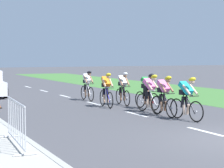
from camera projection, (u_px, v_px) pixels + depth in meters
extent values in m
cube|color=#3D7033|center=(171.00, 90.00, 26.45)|extent=(7.00, 60.00, 0.01)
cube|color=white|center=(205.00, 131.00, 11.68)|extent=(0.14, 1.60, 0.01)
cube|color=white|center=(136.00, 114.00, 15.24)|extent=(0.14, 1.60, 0.01)
cube|color=white|center=(94.00, 103.00, 18.79)|extent=(0.14, 1.60, 0.01)
cube|color=white|center=(65.00, 96.00, 22.35)|extent=(0.14, 1.60, 0.01)
cube|color=white|center=(44.00, 91.00, 25.90)|extent=(0.14, 1.60, 0.01)
cube|color=white|center=(28.00, 87.00, 29.45)|extent=(0.14, 1.60, 0.01)
torus|color=black|center=(196.00, 112.00, 13.36)|extent=(0.09, 0.73, 0.72)
cylinder|color=#99999E|center=(196.00, 112.00, 13.36)|extent=(0.06, 0.06, 0.06)
torus|color=black|center=(177.00, 108.00, 14.21)|extent=(0.09, 0.73, 0.72)
cylinder|color=#99999E|center=(177.00, 108.00, 14.21)|extent=(0.06, 0.06, 0.06)
cylinder|color=black|center=(187.00, 95.00, 13.71)|extent=(0.07, 0.55, 0.04)
cylinder|color=black|center=(191.00, 105.00, 13.58)|extent=(0.07, 0.48, 0.63)
cylinder|color=black|center=(183.00, 103.00, 13.90)|extent=(0.04, 0.04, 0.65)
cylinder|color=black|center=(194.00, 96.00, 13.41)|extent=(0.42, 0.06, 0.03)
cube|color=black|center=(183.00, 93.00, 13.88)|extent=(0.12, 0.23, 0.05)
cube|color=#19B2B7|center=(186.00, 88.00, 13.76)|extent=(0.32, 0.56, 0.46)
cube|color=black|center=(184.00, 92.00, 13.87)|extent=(0.29, 0.22, 0.18)
cylinder|color=black|center=(186.00, 102.00, 13.89)|extent=(0.13, 0.23, 0.40)
cylinder|color=beige|center=(188.00, 109.00, 13.84)|extent=(0.10, 0.16, 0.36)
cylinder|color=black|center=(183.00, 102.00, 13.80)|extent=(0.12, 0.18, 0.40)
cylinder|color=beige|center=(184.00, 110.00, 13.75)|extent=(0.10, 0.13, 0.36)
cylinder|color=beige|center=(194.00, 89.00, 13.66)|extent=(0.10, 0.41, 0.35)
cylinder|color=beige|center=(187.00, 90.00, 13.49)|extent=(0.10, 0.41, 0.35)
sphere|color=beige|center=(192.00, 81.00, 13.48)|extent=(0.19, 0.19, 0.19)
ellipsoid|color=yellow|center=(192.00, 80.00, 13.47)|extent=(0.25, 0.33, 0.24)
torus|color=black|center=(171.00, 108.00, 14.28)|extent=(0.05, 0.72, 0.72)
cylinder|color=#99999E|center=(171.00, 108.00, 14.28)|extent=(0.06, 0.06, 0.06)
torus|color=black|center=(156.00, 105.00, 15.17)|extent=(0.05, 0.72, 0.72)
cylinder|color=#99999E|center=(156.00, 105.00, 15.17)|extent=(0.06, 0.06, 0.06)
cylinder|color=black|center=(164.00, 92.00, 14.64)|extent=(0.04, 0.55, 0.04)
cylinder|color=black|center=(167.00, 102.00, 14.51)|extent=(0.04, 0.48, 0.63)
cylinder|color=black|center=(161.00, 100.00, 14.84)|extent=(0.04, 0.04, 0.65)
cylinder|color=black|center=(170.00, 94.00, 14.33)|extent=(0.42, 0.03, 0.03)
cube|color=black|center=(161.00, 91.00, 14.82)|extent=(0.10, 0.22, 0.05)
cube|color=pink|center=(163.00, 86.00, 14.69)|extent=(0.28, 0.55, 0.46)
cube|color=black|center=(162.00, 90.00, 14.81)|extent=(0.28, 0.20, 0.18)
cylinder|color=black|center=(164.00, 99.00, 14.83)|extent=(0.11, 0.22, 0.40)
cylinder|color=#9E7051|center=(165.00, 106.00, 14.77)|extent=(0.09, 0.15, 0.36)
cylinder|color=black|center=(160.00, 99.00, 14.75)|extent=(0.11, 0.17, 0.40)
cylinder|color=#9E7051|center=(161.00, 106.00, 14.69)|extent=(0.09, 0.12, 0.36)
cylinder|color=#9E7051|center=(170.00, 87.00, 14.58)|extent=(0.08, 0.40, 0.35)
cylinder|color=#9E7051|center=(163.00, 88.00, 14.43)|extent=(0.08, 0.40, 0.35)
sphere|color=#9E7051|center=(168.00, 80.00, 14.41)|extent=(0.19, 0.19, 0.19)
ellipsoid|color=yellow|center=(168.00, 78.00, 14.40)|extent=(0.23, 0.32, 0.24)
torus|color=black|center=(157.00, 105.00, 15.33)|extent=(0.12, 0.72, 0.72)
cylinder|color=#99999E|center=(157.00, 105.00, 15.33)|extent=(0.07, 0.07, 0.06)
torus|color=black|center=(142.00, 102.00, 16.17)|extent=(0.12, 0.72, 0.72)
cylinder|color=#99999E|center=(142.00, 102.00, 16.17)|extent=(0.07, 0.07, 0.06)
cylinder|color=white|center=(150.00, 90.00, 15.67)|extent=(0.09, 0.55, 0.04)
cylinder|color=white|center=(153.00, 99.00, 15.55)|extent=(0.09, 0.48, 0.63)
cylinder|color=white|center=(147.00, 97.00, 15.86)|extent=(0.04, 0.04, 0.65)
cylinder|color=black|center=(156.00, 91.00, 15.38)|extent=(0.42, 0.07, 0.03)
cube|color=black|center=(147.00, 89.00, 15.84)|extent=(0.12, 0.23, 0.05)
cube|color=pink|center=(149.00, 84.00, 15.72)|extent=(0.33, 0.57, 0.46)
cube|color=black|center=(147.00, 88.00, 15.83)|extent=(0.30, 0.23, 0.18)
cylinder|color=black|center=(150.00, 96.00, 15.86)|extent=(0.13, 0.23, 0.40)
cylinder|color=beige|center=(151.00, 103.00, 15.81)|extent=(0.11, 0.16, 0.36)
cylinder|color=black|center=(146.00, 97.00, 15.76)|extent=(0.13, 0.18, 0.40)
cylinder|color=beige|center=(148.00, 103.00, 15.71)|extent=(0.10, 0.13, 0.36)
cylinder|color=beige|center=(156.00, 85.00, 15.63)|extent=(0.12, 0.41, 0.35)
cylinder|color=beige|center=(149.00, 86.00, 15.46)|extent=(0.12, 0.41, 0.35)
sphere|color=beige|center=(154.00, 78.00, 15.45)|extent=(0.19, 0.19, 0.19)
ellipsoid|color=yellow|center=(154.00, 77.00, 15.44)|extent=(0.26, 0.34, 0.24)
torus|color=black|center=(154.00, 102.00, 16.37)|extent=(0.10, 0.73, 0.72)
cylinder|color=#99999E|center=(154.00, 102.00, 16.37)|extent=(0.06, 0.06, 0.06)
torus|color=black|center=(140.00, 99.00, 17.22)|extent=(0.10, 0.73, 0.72)
cylinder|color=#99999E|center=(140.00, 99.00, 17.22)|extent=(0.06, 0.06, 0.06)
cylinder|color=#B21919|center=(148.00, 88.00, 16.71)|extent=(0.08, 0.55, 0.04)
cylinder|color=#B21919|center=(150.00, 96.00, 16.59)|extent=(0.08, 0.48, 0.63)
cylinder|color=#B21919|center=(145.00, 95.00, 16.90)|extent=(0.04, 0.04, 0.65)
cylinder|color=black|center=(153.00, 89.00, 16.42)|extent=(0.42, 0.06, 0.03)
cube|color=black|center=(145.00, 87.00, 16.88)|extent=(0.12, 0.23, 0.05)
cube|color=green|center=(147.00, 82.00, 16.76)|extent=(0.32, 0.56, 0.47)
cube|color=black|center=(145.00, 86.00, 16.87)|extent=(0.30, 0.22, 0.18)
cylinder|color=black|center=(147.00, 94.00, 16.90)|extent=(0.13, 0.23, 0.40)
cylinder|color=#9E7051|center=(148.00, 100.00, 16.85)|extent=(0.10, 0.16, 0.36)
cylinder|color=black|center=(144.00, 94.00, 16.80)|extent=(0.12, 0.18, 0.40)
cylinder|color=#9E7051|center=(145.00, 100.00, 16.75)|extent=(0.10, 0.13, 0.36)
cylinder|color=#9E7051|center=(153.00, 84.00, 16.67)|extent=(0.11, 0.41, 0.35)
cylinder|color=#9E7051|center=(147.00, 84.00, 16.50)|extent=(0.11, 0.41, 0.35)
sphere|color=#9E7051|center=(151.00, 77.00, 16.49)|extent=(0.19, 0.19, 0.19)
ellipsoid|color=black|center=(151.00, 76.00, 16.48)|extent=(0.26, 0.33, 0.24)
torus|color=black|center=(110.00, 100.00, 16.97)|extent=(0.13, 0.72, 0.72)
cylinder|color=#99999E|center=(110.00, 100.00, 16.97)|extent=(0.07, 0.07, 0.06)
torus|color=black|center=(103.00, 98.00, 17.91)|extent=(0.13, 0.72, 0.72)
cylinder|color=#99999E|center=(103.00, 98.00, 17.91)|extent=(0.07, 0.07, 0.06)
cylinder|color=#1E1E99|center=(107.00, 87.00, 17.36)|extent=(0.10, 0.55, 0.04)
cylinder|color=#1E1E99|center=(108.00, 95.00, 17.22)|extent=(0.09, 0.48, 0.63)
cylinder|color=#1E1E99|center=(105.00, 93.00, 17.57)|extent=(0.04, 0.04, 0.65)
cylinder|color=black|center=(109.00, 88.00, 17.03)|extent=(0.42, 0.08, 0.03)
cube|color=black|center=(105.00, 86.00, 17.54)|extent=(0.12, 0.23, 0.05)
cube|color=orange|center=(106.00, 81.00, 17.41)|extent=(0.34, 0.57, 0.46)
cube|color=black|center=(105.00, 85.00, 17.53)|extent=(0.30, 0.23, 0.18)
cylinder|color=black|center=(107.00, 93.00, 17.54)|extent=(0.13, 0.23, 0.40)
cylinder|color=tan|center=(108.00, 99.00, 17.48)|extent=(0.11, 0.16, 0.36)
cylinder|color=black|center=(104.00, 93.00, 17.48)|extent=(0.13, 0.18, 0.40)
cylinder|color=tan|center=(104.00, 99.00, 17.42)|extent=(0.10, 0.13, 0.36)
cylinder|color=tan|center=(111.00, 83.00, 17.27)|extent=(0.12, 0.41, 0.35)
cylinder|color=tan|center=(104.00, 83.00, 17.16)|extent=(0.12, 0.41, 0.35)
sphere|color=tan|center=(108.00, 76.00, 17.12)|extent=(0.19, 0.19, 0.19)
ellipsoid|color=yellow|center=(108.00, 75.00, 17.10)|extent=(0.26, 0.34, 0.24)
torus|color=black|center=(127.00, 98.00, 17.74)|extent=(0.13, 0.72, 0.72)
cylinder|color=#99999E|center=(127.00, 98.00, 17.74)|extent=(0.07, 0.07, 0.06)
torus|color=black|center=(119.00, 96.00, 18.68)|extent=(0.13, 0.72, 0.72)
cylinder|color=#99999E|center=(119.00, 96.00, 18.68)|extent=(0.07, 0.07, 0.06)
cylinder|color=black|center=(123.00, 86.00, 18.13)|extent=(0.10, 0.55, 0.04)
cylinder|color=black|center=(125.00, 93.00, 17.99)|extent=(0.10, 0.48, 0.63)
cylinder|color=black|center=(122.00, 92.00, 18.34)|extent=(0.04, 0.04, 0.65)
cylinder|color=black|center=(126.00, 87.00, 17.80)|extent=(0.42, 0.08, 0.03)
cube|color=black|center=(122.00, 85.00, 18.31)|extent=(0.13, 0.23, 0.05)
cube|color=white|center=(123.00, 80.00, 18.18)|extent=(0.34, 0.57, 0.46)
cube|color=black|center=(122.00, 84.00, 18.30)|extent=(0.30, 0.23, 0.18)
cylinder|color=black|center=(124.00, 91.00, 18.31)|extent=(0.14, 0.23, 0.40)
cylinder|color=#9E7051|center=(124.00, 97.00, 18.25)|extent=(0.11, 0.16, 0.36)
cylinder|color=black|center=(120.00, 91.00, 18.25)|extent=(0.13, 0.18, 0.40)
cylinder|color=#9E7051|center=(121.00, 97.00, 18.19)|extent=(0.10, 0.13, 0.36)
cylinder|color=#9E7051|center=(127.00, 82.00, 18.04)|extent=(0.12, 0.41, 0.35)
cylinder|color=#9E7051|center=(121.00, 82.00, 17.93)|extent=(0.12, 0.41, 0.35)
sphere|color=#9E7051|center=(125.00, 76.00, 17.89)|extent=(0.19, 0.19, 0.19)
ellipsoid|color=white|center=(125.00, 74.00, 17.87)|extent=(0.27, 0.34, 0.24)
torus|color=black|center=(91.00, 94.00, 19.68)|extent=(0.06, 0.72, 0.72)
cylinder|color=#99999E|center=(91.00, 94.00, 19.68)|extent=(0.06, 0.06, 0.06)
torus|color=black|center=(84.00, 93.00, 20.58)|extent=(0.06, 0.72, 0.72)
cylinder|color=#99999E|center=(84.00, 93.00, 20.58)|extent=(0.06, 0.06, 0.06)
cylinder|color=white|center=(87.00, 83.00, 20.05)|extent=(0.05, 0.55, 0.04)
cylinder|color=white|center=(89.00, 90.00, 19.91)|extent=(0.05, 0.48, 0.63)
cylinder|color=white|center=(86.00, 89.00, 20.25)|extent=(0.04, 0.04, 0.65)
cylinder|color=black|center=(90.00, 84.00, 19.73)|extent=(0.42, 0.04, 0.03)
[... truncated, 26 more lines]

